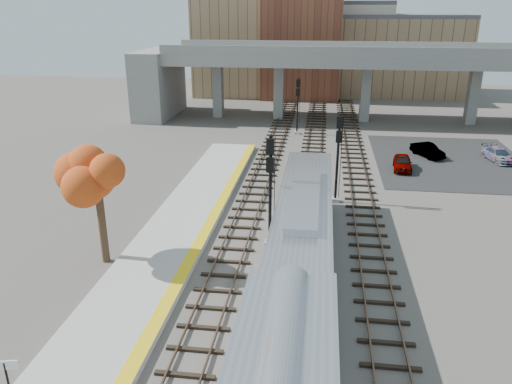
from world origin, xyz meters
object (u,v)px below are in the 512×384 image
(locomotive, at_px, (303,228))
(signal_mast_near, at_px, (270,194))
(signal_mast_mid, at_px, (337,160))
(tree, at_px, (97,177))
(signal_mast_far, at_px, (297,108))
(car_b, at_px, (428,150))
(car_c, at_px, (498,155))
(car_a, at_px, (403,162))

(locomotive, bearing_deg, signal_mast_near, 136.52)
(signal_mast_mid, relative_size, tree, 0.97)
(locomotive, relative_size, tree, 2.76)
(signal_mast_near, height_order, signal_mast_mid, signal_mast_near)
(signal_mast_far, xyz_separation_m, tree, (-9.19, -32.02, 2.11))
(car_b, distance_m, car_c, 6.44)
(tree, bearing_deg, signal_mast_mid, 40.03)
(signal_mast_near, xyz_separation_m, signal_mast_far, (-0.00, 28.87, -0.46))
(signal_mast_near, distance_m, car_b, 25.19)
(car_b, height_order, car_c, car_b)
(signal_mast_far, height_order, car_a, signal_mast_far)
(locomotive, xyz_separation_m, signal_mast_far, (-2.10, 30.86, 0.74))
(car_a, height_order, car_c, car_a)
(car_b, xyz_separation_m, car_c, (6.41, -0.57, -0.04))
(signal_mast_far, distance_m, car_a, 16.02)
(signal_mast_mid, xyz_separation_m, signal_mast_far, (-4.10, 20.86, -0.26))
(signal_mast_mid, bearing_deg, signal_mast_far, 101.12)
(signal_mast_far, bearing_deg, signal_mast_mid, -78.88)
(car_a, bearing_deg, car_c, 27.76)
(locomotive, height_order, car_c, locomotive)
(signal_mast_near, distance_m, signal_mast_mid, 9.01)
(signal_mast_near, relative_size, car_b, 1.80)
(signal_mast_near, xyz_separation_m, signal_mast_mid, (4.10, 8.02, -0.19))
(signal_mast_mid, xyz_separation_m, car_a, (6.08, 8.71, -2.58))
(locomotive, height_order, car_a, locomotive)
(signal_mast_near, distance_m, tree, 9.85)
(signal_mast_near, distance_m, signal_mast_far, 28.88)
(locomotive, bearing_deg, signal_mast_mid, 78.70)
(locomotive, bearing_deg, tree, -174.17)
(signal_mast_mid, xyz_separation_m, tree, (-13.29, -11.16, 1.85))
(signal_mast_mid, bearing_deg, locomotive, -101.30)
(car_b, bearing_deg, signal_mast_near, -149.42)
(signal_mast_near, distance_m, car_a, 19.78)
(signal_mast_near, height_order, signal_mast_far, signal_mast_near)
(locomotive, distance_m, signal_mast_mid, 10.26)
(tree, xyz_separation_m, car_b, (22.36, 24.43, -4.44))
(car_a, xyz_separation_m, car_c, (9.40, 3.99, -0.06))
(locomotive, height_order, signal_mast_far, signal_mast_far)
(signal_mast_near, bearing_deg, tree, -161.11)
(car_c, bearing_deg, signal_mast_near, -144.51)
(car_a, bearing_deg, signal_mast_mid, -120.19)
(locomotive, bearing_deg, car_b, 64.56)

